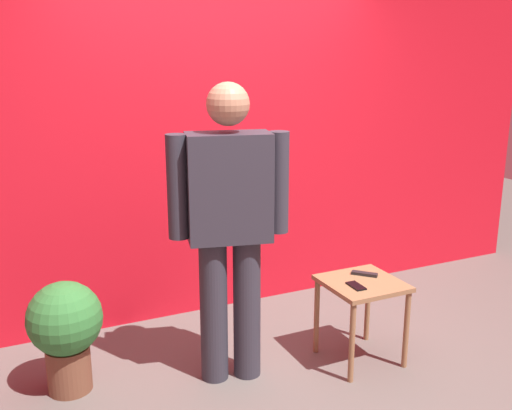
# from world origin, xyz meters

# --- Properties ---
(ground_plane) EXTENTS (12.00, 12.00, 0.00)m
(ground_plane) POSITION_xyz_m (0.00, 0.00, 0.00)
(ground_plane) COLOR #59544F
(back_wall_red) EXTENTS (5.98, 0.12, 3.09)m
(back_wall_red) POSITION_xyz_m (0.00, 1.39, 1.54)
(back_wall_red) COLOR red
(back_wall_red) RESTS_ON ground_plane
(standing_person) EXTENTS (0.72, 0.35, 1.82)m
(standing_person) POSITION_xyz_m (-0.36, 0.33, 1.02)
(standing_person) COLOR #2D2D38
(standing_person) RESTS_ON ground_plane
(side_table) EXTENTS (0.48, 0.48, 0.55)m
(side_table) POSITION_xyz_m (0.49, 0.16, 0.46)
(side_table) COLOR olive
(side_table) RESTS_ON ground_plane
(cell_phone) EXTENTS (0.08, 0.15, 0.01)m
(cell_phone) POSITION_xyz_m (0.40, 0.10, 0.56)
(cell_phone) COLOR black
(cell_phone) RESTS_ON side_table
(tv_remote) EXTENTS (0.15, 0.15, 0.02)m
(tv_remote) POSITION_xyz_m (0.56, 0.24, 0.56)
(tv_remote) COLOR black
(tv_remote) RESTS_ON side_table
(potted_plant) EXTENTS (0.44, 0.44, 0.69)m
(potted_plant) POSITION_xyz_m (-1.30, 0.60, 0.41)
(potted_plant) COLOR brown
(potted_plant) RESTS_ON ground_plane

